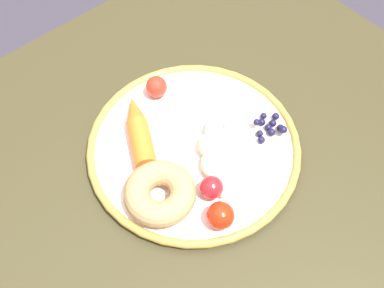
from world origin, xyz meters
The scene contains 9 objects.
dining_table centered at (0.00, 0.00, 0.65)m, with size 0.93×0.72×0.77m.
plate centered at (0.04, 0.00, 0.78)m, with size 0.32×0.32×0.02m.
banana centered at (0.06, -0.03, 0.79)m, with size 0.13×0.11×0.03m.
carrot_orange centered at (-0.01, 0.07, 0.80)m, with size 0.09×0.13×0.03m.
donut centered at (-0.05, -0.04, 0.80)m, with size 0.10×0.10×0.04m, color tan.
blueberry_pile centered at (0.15, -0.05, 0.79)m, with size 0.06×0.05×0.02m.
tomato_near centered at (0.06, 0.11, 0.80)m, with size 0.03×0.03×0.03m, color red.
tomato_mid centered at (0.01, -0.07, 0.80)m, with size 0.03×0.03×0.03m, color red.
tomato_far centered at (-0.01, -0.11, 0.80)m, with size 0.04×0.04×0.04m, color red.
Camera 1 is at (-0.20, -0.28, 1.36)m, focal length 42.98 mm.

